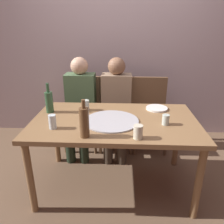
{
  "coord_description": "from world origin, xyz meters",
  "views": [
    {
      "loc": [
        0.06,
        -1.84,
        1.53
      ],
      "look_at": [
        -0.03,
        0.05,
        0.77
      ],
      "focal_mm": 35.39,
      "sensor_mm": 36.0,
      "label": 1
    }
  ],
  "objects_px": {
    "tumbler_near": "(86,105)",
    "guest_in_sweater": "(80,102)",
    "pizza_tray": "(111,121)",
    "dining_table": "(115,127)",
    "wine_glass": "(166,120)",
    "guest_in_beanie": "(116,103)",
    "wine_bottle": "(49,102)",
    "chair_right": "(150,109)",
    "plate_stack": "(157,108)",
    "chair_middle": "(116,108)",
    "tumbler_far": "(138,132)",
    "chair_left": "(82,108)",
    "beer_bottle": "(84,122)",
    "short_glass": "(52,122)"
  },
  "relations": [
    {
      "from": "tumbler_near",
      "to": "guest_in_sweater",
      "type": "xyz_separation_m",
      "value": [
        -0.16,
        0.47,
        -0.13
      ]
    },
    {
      "from": "pizza_tray",
      "to": "dining_table",
      "type": "bearing_deg",
      "value": 59.22
    },
    {
      "from": "wine_glass",
      "to": "guest_in_beanie",
      "type": "xyz_separation_m",
      "value": [
        -0.45,
        0.78,
        -0.13
      ]
    },
    {
      "from": "wine_bottle",
      "to": "tumbler_near",
      "type": "bearing_deg",
      "value": 11.05
    },
    {
      "from": "chair_right",
      "to": "wine_bottle",
      "type": "bearing_deg",
      "value": 33.2
    },
    {
      "from": "plate_stack",
      "to": "chair_middle",
      "type": "xyz_separation_m",
      "value": [
        -0.43,
        0.56,
        -0.22
      ]
    },
    {
      "from": "tumbler_far",
      "to": "chair_left",
      "type": "xyz_separation_m",
      "value": [
        -0.64,
        1.19,
        -0.26
      ]
    },
    {
      "from": "tumbler_far",
      "to": "chair_left",
      "type": "relative_size",
      "value": 0.12
    },
    {
      "from": "plate_stack",
      "to": "chair_left",
      "type": "height_order",
      "value": "chair_left"
    },
    {
      "from": "beer_bottle",
      "to": "wine_glass",
      "type": "height_order",
      "value": "beer_bottle"
    },
    {
      "from": "beer_bottle",
      "to": "chair_left",
      "type": "xyz_separation_m",
      "value": [
        -0.24,
        1.18,
        -0.33
      ]
    },
    {
      "from": "pizza_tray",
      "to": "beer_bottle",
      "type": "xyz_separation_m",
      "value": [
        -0.19,
        -0.29,
        0.12
      ]
    },
    {
      "from": "beer_bottle",
      "to": "wine_bottle",
      "type": "bearing_deg",
      "value": 130.99
    },
    {
      "from": "chair_left",
      "to": "chair_middle",
      "type": "xyz_separation_m",
      "value": [
        0.44,
        0.0,
        0.0
      ]
    },
    {
      "from": "wine_glass",
      "to": "guest_in_beanie",
      "type": "bearing_deg",
      "value": 119.86
    },
    {
      "from": "wine_glass",
      "to": "chair_right",
      "type": "relative_size",
      "value": 0.1
    },
    {
      "from": "pizza_tray",
      "to": "wine_bottle",
      "type": "distance_m",
      "value": 0.65
    },
    {
      "from": "pizza_tray",
      "to": "plate_stack",
      "type": "distance_m",
      "value": 0.55
    },
    {
      "from": "plate_stack",
      "to": "guest_in_sweater",
      "type": "relative_size",
      "value": 0.18
    },
    {
      "from": "wine_glass",
      "to": "tumbler_near",
      "type": "bearing_deg",
      "value": 157.56
    },
    {
      "from": "short_glass",
      "to": "chair_left",
      "type": "height_order",
      "value": "chair_left"
    },
    {
      "from": "wine_glass",
      "to": "chair_right",
      "type": "height_order",
      "value": "chair_right"
    },
    {
      "from": "dining_table",
      "to": "wine_bottle",
      "type": "height_order",
      "value": "wine_bottle"
    },
    {
      "from": "wine_bottle",
      "to": "tumbler_far",
      "type": "relative_size",
      "value": 2.71
    },
    {
      "from": "wine_bottle",
      "to": "chair_middle",
      "type": "xyz_separation_m",
      "value": [
        0.63,
        0.69,
        -0.32
      ]
    },
    {
      "from": "short_glass",
      "to": "beer_bottle",
      "type": "bearing_deg",
      "value": -24.02
    },
    {
      "from": "dining_table",
      "to": "guest_in_sweater",
      "type": "distance_m",
      "value": 0.82
    },
    {
      "from": "plate_stack",
      "to": "chair_middle",
      "type": "distance_m",
      "value": 0.74
    },
    {
      "from": "pizza_tray",
      "to": "beer_bottle",
      "type": "height_order",
      "value": "beer_bottle"
    },
    {
      "from": "beer_bottle",
      "to": "chair_right",
      "type": "bearing_deg",
      "value": 61.72
    },
    {
      "from": "beer_bottle",
      "to": "chair_middle",
      "type": "distance_m",
      "value": 1.24
    },
    {
      "from": "short_glass",
      "to": "plate_stack",
      "type": "distance_m",
      "value": 1.05
    },
    {
      "from": "wine_glass",
      "to": "guest_in_beanie",
      "type": "height_order",
      "value": "guest_in_beanie"
    },
    {
      "from": "tumbler_far",
      "to": "wine_glass",
      "type": "height_order",
      "value": "tumbler_far"
    },
    {
      "from": "dining_table",
      "to": "tumbler_far",
      "type": "height_order",
      "value": "tumbler_far"
    },
    {
      "from": "short_glass",
      "to": "plate_stack",
      "type": "xyz_separation_m",
      "value": [
        0.92,
        0.49,
        -0.05
      ]
    },
    {
      "from": "tumbler_near",
      "to": "short_glass",
      "type": "distance_m",
      "value": 0.47
    },
    {
      "from": "chair_right",
      "to": "chair_middle",
      "type": "bearing_deg",
      "value": 0.0
    },
    {
      "from": "short_glass",
      "to": "guest_in_beanie",
      "type": "xyz_separation_m",
      "value": [
        0.5,
        0.9,
        -0.14
      ]
    },
    {
      "from": "pizza_tray",
      "to": "wine_bottle",
      "type": "height_order",
      "value": "wine_bottle"
    },
    {
      "from": "wine_glass",
      "to": "beer_bottle",
      "type": "bearing_deg",
      "value": -159.1
    },
    {
      "from": "chair_left",
      "to": "wine_bottle",
      "type": "bearing_deg",
      "value": 74.85
    },
    {
      "from": "plate_stack",
      "to": "pizza_tray",
      "type": "bearing_deg",
      "value": -143.8
    },
    {
      "from": "tumbler_far",
      "to": "plate_stack",
      "type": "relative_size",
      "value": 0.5
    },
    {
      "from": "pizza_tray",
      "to": "wine_glass",
      "type": "bearing_deg",
      "value": -5.32
    },
    {
      "from": "guest_in_beanie",
      "to": "chair_right",
      "type": "bearing_deg",
      "value": -160.49
    },
    {
      "from": "dining_table",
      "to": "wine_bottle",
      "type": "distance_m",
      "value": 0.68
    },
    {
      "from": "dining_table",
      "to": "plate_stack",
      "type": "distance_m",
      "value": 0.51
    },
    {
      "from": "chair_right",
      "to": "guest_in_beanie",
      "type": "distance_m",
      "value": 0.47
    },
    {
      "from": "tumbler_far",
      "to": "chair_right",
      "type": "relative_size",
      "value": 0.12
    }
  ]
}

